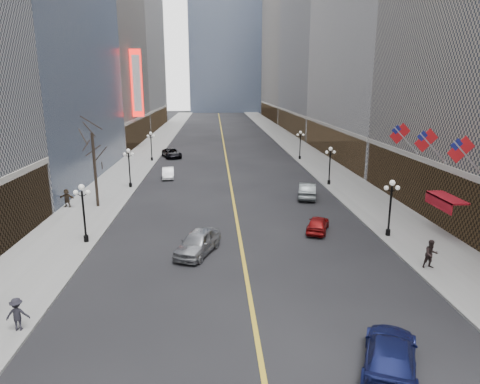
{
  "coord_description": "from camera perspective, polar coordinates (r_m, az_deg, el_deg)",
  "views": [
    {
      "loc": [
        -1.9,
        -1.42,
        11.84
      ],
      "look_at": [
        -0.7,
        18.52,
        6.8
      ],
      "focal_mm": 32.0,
      "sensor_mm": 36.0,
      "label": 1
    }
  ],
  "objects": [
    {
      "name": "ped_west_far",
      "position": [
        45.04,
        -22.1,
        -0.75
      ],
      "size": [
        1.75,
        0.82,
        1.81
      ],
      "primitive_type": "imported",
      "rotation": [
        0.0,
        0.0,
        -0.21
      ],
      "color": "#30261B",
      "rests_on": "sidewalk_west"
    },
    {
      "name": "streetlamp_west_3",
      "position": [
        68.73,
        -11.76,
        6.4
      ],
      "size": [
        1.26,
        0.44,
        4.52
      ],
      "color": "black",
      "rests_on": "sidewalk_west"
    },
    {
      "name": "car_nb_near",
      "position": [
        30.93,
        -5.66,
        -6.72
      ],
      "size": [
        3.73,
        5.37,
        1.7
      ],
      "primitive_type": "imported",
      "rotation": [
        0.0,
        0.0,
        -0.38
      ],
      "color": "#919498",
      "rests_on": "ground"
    },
    {
      "name": "streetlamp_west_2",
      "position": [
        51.19,
        -14.56,
        3.65
      ],
      "size": [
        1.26,
        0.44,
        4.52
      ],
      "color": "black",
      "rests_on": "sidewalk_west"
    },
    {
      "name": "awning_c",
      "position": [
        37.26,
        25.59,
        -0.85
      ],
      "size": [
        1.4,
        4.0,
        0.93
      ],
      "color": "maroon",
      "rests_on": "ground"
    },
    {
      "name": "streetlamp_east_2",
      "position": [
        52.06,
        11.9,
        3.97
      ],
      "size": [
        1.26,
        0.44,
        4.52
      ],
      "color": "black",
      "rests_on": "sidewalk_east"
    },
    {
      "name": "sidewalk_east",
      "position": [
        74.11,
        9.03,
        4.85
      ],
      "size": [
        6.0,
        230.0,
        0.15
      ],
      "primitive_type": "cube",
      "color": "gray",
      "rests_on": "ground"
    },
    {
      "name": "bldg_east_c",
      "position": [
        112.7,
        13.81,
        20.07
      ],
      "size": [
        26.6,
        40.6,
        48.8
      ],
      "color": "gray",
      "rests_on": "ground"
    },
    {
      "name": "bldg_west_c",
      "position": [
        93.7,
        -22.39,
        21.36
      ],
      "size": [
        26.6,
        30.6,
        50.8
      ],
      "color": "gray",
      "rests_on": "ground"
    },
    {
      "name": "ped_east_walk",
      "position": [
        30.72,
        24.11,
        -7.58
      ],
      "size": [
        0.96,
        0.55,
        1.92
      ],
      "primitive_type": "imported",
      "rotation": [
        0.0,
        0.0,
        0.05
      ],
      "color": "black",
      "rests_on": "sidewalk_east"
    },
    {
      "name": "car_sb_near",
      "position": [
        20.29,
        19.4,
        -19.81
      ],
      "size": [
        4.08,
        5.7,
        1.53
      ],
      "primitive_type": "imported",
      "rotation": [
        0.0,
        0.0,
        2.73
      ],
      "color": "navy",
      "rests_on": "ground"
    },
    {
      "name": "ped_west_walk",
      "position": [
        24.17,
        -27.56,
        -14.24
      ],
      "size": [
        1.13,
        0.57,
        1.69
      ],
      "primitive_type": "imported",
      "rotation": [
        0.0,
        0.0,
        3.25
      ],
      "color": "black",
      "rests_on": "sidewalk_west"
    },
    {
      "name": "car_sb_mid",
      "position": [
        35.88,
        10.34,
        -4.21
      ],
      "size": [
        2.88,
        4.26,
        1.35
      ],
      "primitive_type": "imported",
      "rotation": [
        0.0,
        0.0,
        2.78
      ],
      "color": "maroon",
      "rests_on": "ground"
    },
    {
      "name": "streetlamp_east_1",
      "position": [
        35.42,
        19.45,
        -1.28
      ],
      "size": [
        1.26,
        0.44,
        4.52
      ],
      "color": "black",
      "rests_on": "sidewalk_east"
    },
    {
      "name": "theatre_marquee",
      "position": [
        82.61,
        -13.59,
        13.89
      ],
      "size": [
        2.0,
        0.55,
        12.0
      ],
      "color": "red",
      "rests_on": "ground"
    },
    {
      "name": "lane_line",
      "position": [
        82.3,
        -2.09,
        5.89
      ],
      "size": [
        0.25,
        200.0,
        0.02
      ],
      "primitive_type": "cube",
      "color": "gold",
      "rests_on": "ground"
    },
    {
      "name": "sidewalk_west",
      "position": [
        73.39,
        -12.92,
        4.58
      ],
      "size": [
        6.0,
        230.0,
        0.15
      ],
      "primitive_type": "cube",
      "color": "gray",
      "rests_on": "ground"
    },
    {
      "name": "car_nb_mid",
      "position": [
        56.21,
        -9.57,
        2.53
      ],
      "size": [
        1.87,
        4.32,
        1.38
      ],
      "primitive_type": "imported",
      "rotation": [
        0.0,
        0.0,
        0.1
      ],
      "color": "silver",
      "rests_on": "ground"
    },
    {
      "name": "tree_west_far",
      "position": [
        43.38,
        -19.02,
        5.98
      ],
      "size": [
        3.6,
        3.6,
        7.92
      ],
      "color": "#2D231C",
      "rests_on": "sidewalk_west"
    },
    {
      "name": "flag_5",
      "position": [
        42.35,
        20.74,
        7.09
      ],
      "size": [
        2.87,
        0.12,
        2.87
      ],
      "color": "#B2B2B7",
      "rests_on": "ground"
    },
    {
      "name": "bldg_east_d",
      "position": [
        154.96,
        9.05,
        21.17
      ],
      "size": [
        26.6,
        46.6,
        62.8
      ],
      "color": "gray",
      "rests_on": "ground"
    },
    {
      "name": "car_sb_far",
      "position": [
        46.3,
        8.98,
        0.23
      ],
      "size": [
        2.82,
        5.28,
        1.65
      ],
      "primitive_type": "imported",
      "rotation": [
        0.0,
        0.0,
        2.92
      ],
      "color": "#52585A",
      "rests_on": "ground"
    },
    {
      "name": "streetlamp_west_1",
      "position": [
        34.13,
        -20.17,
        -1.91
      ],
      "size": [
        1.26,
        0.44,
        4.52
      ],
      "color": "black",
      "rests_on": "sidewalk_west"
    },
    {
      "name": "streetlamp_east_3",
      "position": [
        69.38,
        8.03,
        6.62
      ],
      "size": [
        1.26,
        0.44,
        4.52
      ],
      "color": "black",
      "rests_on": "sidewalk_east"
    },
    {
      "name": "flag_4",
      "position": [
        37.87,
        23.77,
        6.07
      ],
      "size": [
        2.87,
        0.12,
        2.87
      ],
      "color": "#B2B2B7",
      "rests_on": "ground"
    },
    {
      "name": "flag_3",
      "position": [
        33.54,
        27.59,
        4.76
      ],
      "size": [
        2.87,
        0.12,
        2.87
      ],
      "color": "#B2B2B7",
      "rests_on": "ground"
    },
    {
      "name": "car_nb_far",
      "position": [
        72.14,
        -9.08,
        5.15
      ],
      "size": [
        4.06,
        5.97,
        1.52
      ],
      "primitive_type": "imported",
      "rotation": [
        0.0,
        0.0,
        0.31
      ],
      "color": "black",
      "rests_on": "ground"
    }
  ]
}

